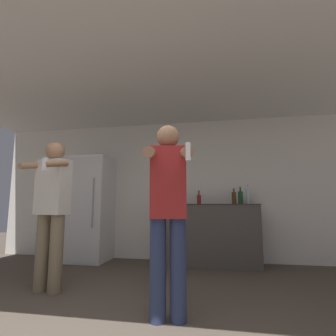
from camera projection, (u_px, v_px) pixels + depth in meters
name	position (u px, v px, depth m)	size (l,w,h in m)	color
wall_back	(175.00, 189.00, 4.91)	(7.00, 0.06, 2.55)	silver
ceiling_slab	(154.00, 83.00, 3.46)	(7.00, 3.81, 0.05)	silver
refrigerator	(90.00, 208.00, 4.77)	(0.73, 0.70, 1.86)	white
counter	(209.00, 234.00, 4.36)	(1.64, 0.64, 1.00)	#47423D
bottle_clear_vodka	(234.00, 198.00, 4.41)	(0.07, 0.07, 0.27)	#563314
bottle_dark_rum	(241.00, 197.00, 4.40)	(0.08, 0.08, 0.30)	#194723
bottle_amber_bourbon	(199.00, 199.00, 4.52)	(0.07, 0.07, 0.25)	maroon
bottle_tall_gin	(248.00, 196.00, 4.38)	(0.06, 0.06, 0.33)	silver
person_woman_foreground	(168.00, 207.00, 2.33)	(0.47, 0.57, 1.72)	navy
person_man_side	(52.00, 206.00, 3.10)	(0.50, 0.51, 1.74)	#75664C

